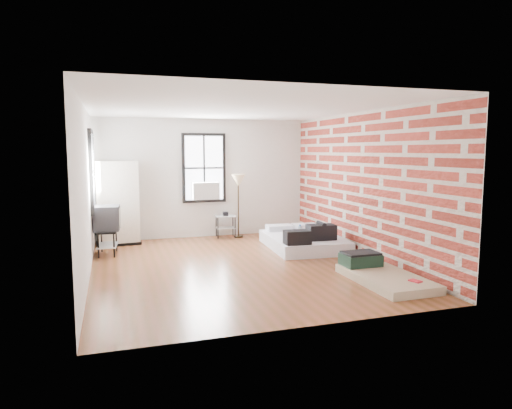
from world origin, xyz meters
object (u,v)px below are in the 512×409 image
object	(u,v)px
mattress_main	(304,240)
mattress_bare	(380,273)
floor_lamp	(238,184)
wardrobe	(117,203)
tv_stand	(107,220)
side_table	(226,220)

from	to	relation	value
mattress_main	mattress_bare	world-z (taller)	mattress_main
mattress_main	floor_lamp	world-z (taller)	floor_lamp
floor_lamp	wardrobe	bearing A→B (deg)	180.00
mattress_main	floor_lamp	distance (m)	2.20
mattress_bare	tv_stand	distance (m)	5.28
mattress_bare	side_table	size ratio (longest dim) A/B	2.75
mattress_main	tv_stand	size ratio (longest dim) A/B	2.09
floor_lamp	side_table	bearing A→B (deg)	166.84
mattress_main	mattress_bare	size ratio (longest dim) A/B	1.22
mattress_main	side_table	size ratio (longest dim) A/B	3.34
side_table	tv_stand	world-z (taller)	tv_stand
tv_stand	floor_lamp	bearing A→B (deg)	23.48
wardrobe	tv_stand	bearing A→B (deg)	-107.00
mattress_main	side_table	bearing A→B (deg)	130.97
mattress_main	mattress_bare	xyz separation A→B (m)	(0.19, -2.59, -0.06)
side_table	floor_lamp	bearing A→B (deg)	-13.16
mattress_main	floor_lamp	xyz separation A→B (m)	(-0.99, 1.62, 1.11)
wardrobe	side_table	xyz separation A→B (m)	(2.46, 0.07, -0.50)
wardrobe	tv_stand	size ratio (longest dim) A/B	1.87
side_table	tv_stand	distance (m)	2.89
side_table	floor_lamp	world-z (taller)	floor_lamp
wardrobe	side_table	bearing A→B (deg)	-3.23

